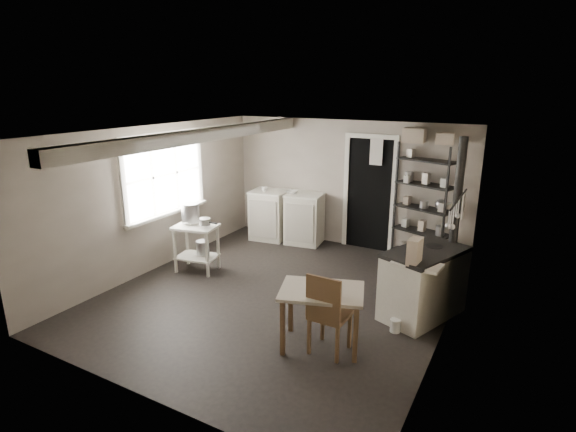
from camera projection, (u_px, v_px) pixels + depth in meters
The scene contains 31 objects.
floor at pixel (278, 295), 6.40m from camera, with size 5.00×5.00×0.00m, color black.
ceiling at pixel (277, 132), 5.76m from camera, with size 5.00×5.00×0.00m, color beige.
wall_back at pixel (346, 184), 8.18m from camera, with size 4.50×0.02×2.30m, color #AA9F91.
wall_front at pixel (135, 287), 3.98m from camera, with size 4.50×0.02×2.30m, color #AA9F91.
wall_left at pixel (155, 199), 7.12m from camera, with size 0.02×5.00×2.30m, color #AA9F91.
wall_right at pixel (450, 245), 5.03m from camera, with size 0.02×5.00×2.30m, color #AA9F91.
window at pixel (164, 175), 7.18m from camera, with size 0.12×1.76×1.28m, color white, non-canonical shape.
doorway at pixel (369, 195), 7.99m from camera, with size 0.96×0.10×2.08m, color white, non-canonical shape.
ceiling_beam at pixel (204, 135), 6.34m from camera, with size 0.18×5.00×0.18m, color white, non-canonical shape.
wallpaper_panel at pixel (449, 245), 5.04m from camera, with size 0.01×5.00×2.30m, color beige, non-canonical shape.
utensil_rail at pixel (457, 199), 5.45m from camera, with size 0.06×1.20×0.44m, color silver, non-canonical shape.
prep_table at pixel (197, 247), 7.16m from camera, with size 0.66×0.47×0.75m, color white, non-canonical shape.
stockpot at pixel (190, 213), 7.11m from camera, with size 0.28×0.28×0.30m, color silver.
saucepan at pixel (205, 222), 6.95m from camera, with size 0.18×0.18×0.10m, color silver.
bucket at pixel (203, 248), 7.17m from camera, with size 0.20×0.20×0.22m, color silver.
base_cabinets at pixel (287, 217), 8.57m from camera, with size 1.45×0.62×0.95m, color beige, non-canonical shape.
mixing_bowl at pixel (292, 193), 8.33m from camera, with size 0.27×0.27×0.07m, color silver.
counter_cup at pixel (265, 190), 8.49m from camera, with size 0.12×0.12×0.09m, color silver.
shelf_rack at pixel (424, 207), 7.40m from camera, with size 0.95×0.37×2.00m, color black, non-canonical shape.
shelf_jar at pixel (407, 181), 7.37m from camera, with size 0.08×0.08×0.18m, color silver.
storage_box_a at pixel (414, 142), 7.18m from camera, with size 0.34×0.29×0.23m, color beige.
storage_box_b at pixel (444, 145), 6.98m from camera, with size 0.27×0.25×0.17m, color beige.
stove at pixel (423, 284), 5.73m from camera, with size 0.63×1.14×0.89m, color beige, non-canonical shape.
stovepipe at pixel (458, 191), 5.68m from camera, with size 0.11×0.11×1.40m, color black, non-canonical shape.
side_ledge at pixel (414, 297), 5.38m from camera, with size 0.57×0.30×0.87m, color white, non-canonical shape.
oats_box at pixel (414, 253), 5.18m from camera, with size 0.13×0.21×0.31m, color beige.
work_table at pixel (321, 315), 5.06m from camera, with size 0.92×0.64×0.70m, color beige, non-canonical shape.
table_cup at pixel (337, 288), 4.77m from camera, with size 0.10×0.10×0.09m, color silver.
chair at pixel (330, 312), 4.92m from camera, with size 0.40×0.42×0.97m, color brown, non-canonical shape.
flour_sack at pixel (415, 254), 7.30m from camera, with size 0.39×0.33×0.46m, color silver.
floor_crock at pixel (395, 326), 5.43m from camera, with size 0.13×0.13×0.16m, color silver.
Camera 1 is at (2.95, -5.03, 2.87)m, focal length 28.00 mm.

